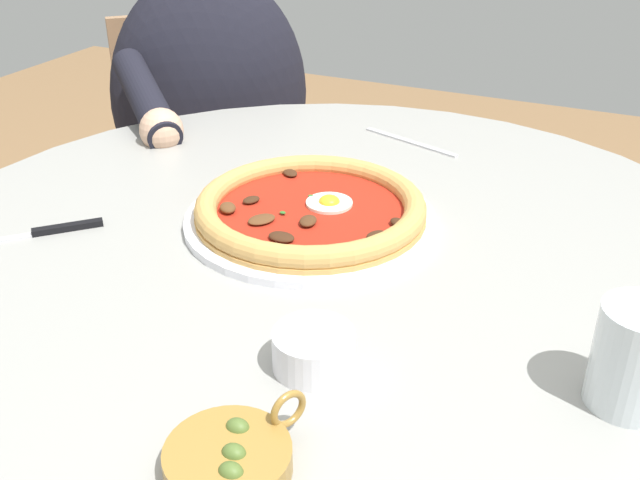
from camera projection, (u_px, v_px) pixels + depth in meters
The scene contains 9 objects.
dining_table at pixel (327, 327), 0.93m from camera, with size 1.06×1.06×0.74m.
pizza_on_plate at pixel (311, 210), 0.91m from camera, with size 0.32×0.32×0.04m.
water_glass at pixel (633, 364), 0.61m from camera, with size 0.07×0.07×0.09m.
steak_knife at pixel (40, 232), 0.89m from camera, with size 0.16×0.16×0.01m.
ramekin_capers at pixel (314, 349), 0.66m from camera, with size 0.08×0.08×0.04m.
olive_pan at pixel (230, 457), 0.55m from camera, with size 0.10×0.12×0.05m.
fork_utensil at pixel (410, 142), 1.16m from camera, with size 0.17×0.07×0.00m.
diner_person at pixel (217, 183), 1.57m from camera, with size 0.44×0.58×1.15m.
cafe_chair_diner at pixel (206, 167), 1.69m from camera, with size 0.55×0.55×0.83m.
Camera 1 is at (-0.31, 0.70, 1.16)m, focal length 41.03 mm.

